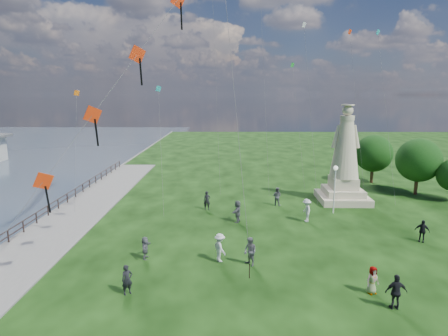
{
  "coord_description": "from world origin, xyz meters",
  "views": [
    {
      "loc": [
        -0.83,
        -16.94,
        10.39
      ],
      "look_at": [
        -1.0,
        8.0,
        5.5
      ],
      "focal_mm": 30.0,
      "sensor_mm": 36.0,
      "label": 1
    }
  ],
  "objects_px": {
    "person_0": "(127,280)",
    "person_5": "(145,248)",
    "person_3": "(396,292)",
    "lamppost": "(335,179)",
    "statue": "(344,166)",
    "person_2": "(220,248)",
    "person_6": "(207,201)",
    "person_4": "(372,280)",
    "person_8": "(307,210)",
    "person_7": "(277,196)",
    "person_1": "(250,252)",
    "person_9": "(422,231)",
    "person_11": "(238,211)"
  },
  "relations": [
    {
      "from": "person_0",
      "to": "person_5",
      "type": "distance_m",
      "value": 4.38
    },
    {
      "from": "person_3",
      "to": "person_5",
      "type": "xyz_separation_m",
      "value": [
        -13.55,
        5.7,
        -0.17
      ]
    },
    {
      "from": "person_5",
      "to": "lamppost",
      "type": "bearing_deg",
      "value": -54.51
    },
    {
      "from": "statue",
      "to": "person_2",
      "type": "height_order",
      "value": "statue"
    },
    {
      "from": "person_5",
      "to": "person_6",
      "type": "xyz_separation_m",
      "value": [
        3.44,
        10.5,
        0.13
      ]
    },
    {
      "from": "person_4",
      "to": "person_8",
      "type": "distance_m",
      "value": 11.54
    },
    {
      "from": "person_2",
      "to": "person_7",
      "type": "xyz_separation_m",
      "value": [
        5.23,
        12.3,
        -0.03
      ]
    },
    {
      "from": "statue",
      "to": "person_0",
      "type": "distance_m",
      "value": 24.6
    },
    {
      "from": "person_7",
      "to": "person_6",
      "type": "bearing_deg",
      "value": 39.17
    },
    {
      "from": "person_4",
      "to": "person_6",
      "type": "height_order",
      "value": "person_6"
    },
    {
      "from": "statue",
      "to": "person_8",
      "type": "height_order",
      "value": "statue"
    },
    {
      "from": "person_0",
      "to": "person_8",
      "type": "xyz_separation_m",
      "value": [
        11.9,
        11.65,
        0.16
      ]
    },
    {
      "from": "person_3",
      "to": "person_6",
      "type": "bearing_deg",
      "value": -56.3
    },
    {
      "from": "lamppost",
      "to": "person_1",
      "type": "bearing_deg",
      "value": -127.65
    },
    {
      "from": "person_1",
      "to": "statue",
      "type": "bearing_deg",
      "value": 108.4
    },
    {
      "from": "statue",
      "to": "person_6",
      "type": "relative_size",
      "value": 5.48
    },
    {
      "from": "person_6",
      "to": "person_9",
      "type": "distance_m",
      "value": 17.53
    },
    {
      "from": "person_6",
      "to": "person_4",
      "type": "bearing_deg",
      "value": -58.21
    },
    {
      "from": "person_0",
      "to": "person_7",
      "type": "xyz_separation_m",
      "value": [
        10.05,
        16.32,
        0.07
      ]
    },
    {
      "from": "person_1",
      "to": "person_8",
      "type": "relative_size",
      "value": 0.93
    },
    {
      "from": "lamppost",
      "to": "person_1",
      "type": "distance_m",
      "value": 13.4
    },
    {
      "from": "person_0",
      "to": "person_11",
      "type": "bearing_deg",
      "value": 25.35
    },
    {
      "from": "person_3",
      "to": "person_1",
      "type": "bearing_deg",
      "value": -32.98
    },
    {
      "from": "statue",
      "to": "person_9",
      "type": "distance_m",
      "value": 11.11
    },
    {
      "from": "lamppost",
      "to": "person_0",
      "type": "xyz_separation_m",
      "value": [
        -14.78,
        -13.9,
        -2.3
      ]
    },
    {
      "from": "person_0",
      "to": "lamppost",
      "type": "bearing_deg",
      "value": 6.69
    },
    {
      "from": "person_1",
      "to": "person_6",
      "type": "height_order",
      "value": "person_1"
    },
    {
      "from": "person_8",
      "to": "person_9",
      "type": "height_order",
      "value": "person_8"
    },
    {
      "from": "person_9",
      "to": "person_11",
      "type": "relative_size",
      "value": 0.89
    },
    {
      "from": "person_6",
      "to": "person_9",
      "type": "relative_size",
      "value": 1.06
    },
    {
      "from": "lamppost",
      "to": "person_3",
      "type": "bearing_deg",
      "value": -94.55
    },
    {
      "from": "person_3",
      "to": "person_4",
      "type": "bearing_deg",
      "value": -66.68
    },
    {
      "from": "lamppost",
      "to": "person_3",
      "type": "xyz_separation_m",
      "value": [
        -1.21,
        -15.22,
        -2.21
      ]
    },
    {
      "from": "lamppost",
      "to": "person_8",
      "type": "bearing_deg",
      "value": -141.99
    },
    {
      "from": "person_5",
      "to": "person_11",
      "type": "distance_m",
      "value": 9.44
    },
    {
      "from": "statue",
      "to": "person_9",
      "type": "height_order",
      "value": "statue"
    },
    {
      "from": "person_9",
      "to": "person_11",
      "type": "distance_m",
      "value": 13.77
    },
    {
      "from": "person_1",
      "to": "person_9",
      "type": "height_order",
      "value": "person_1"
    },
    {
      "from": "person_11",
      "to": "person_3",
      "type": "bearing_deg",
      "value": 46.15
    },
    {
      "from": "person_2",
      "to": "person_3",
      "type": "distance_m",
      "value": 10.25
    },
    {
      "from": "person_2",
      "to": "person_5",
      "type": "xyz_separation_m",
      "value": [
        -4.81,
        0.36,
        -0.18
      ]
    },
    {
      "from": "person_3",
      "to": "person_9",
      "type": "distance_m",
      "value": 10.37
    },
    {
      "from": "person_8",
      "to": "statue",
      "type": "bearing_deg",
      "value": 136.48
    },
    {
      "from": "person_8",
      "to": "person_11",
      "type": "height_order",
      "value": "person_8"
    },
    {
      "from": "person_4",
      "to": "person_11",
      "type": "xyz_separation_m",
      "value": [
        -6.82,
        11.38,
        0.17
      ]
    },
    {
      "from": "person_0",
      "to": "person_4",
      "type": "xyz_separation_m",
      "value": [
        12.98,
        0.16,
        -0.06
      ]
    },
    {
      "from": "person_5",
      "to": "statue",
      "type": "bearing_deg",
      "value": -48.63
    },
    {
      "from": "lamppost",
      "to": "person_7",
      "type": "bearing_deg",
      "value": 152.86
    },
    {
      "from": "statue",
      "to": "person_4",
      "type": "bearing_deg",
      "value": -101.0
    },
    {
      "from": "person_1",
      "to": "person_8",
      "type": "xyz_separation_m",
      "value": [
        5.19,
        8.22,
        0.07
      ]
    }
  ]
}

